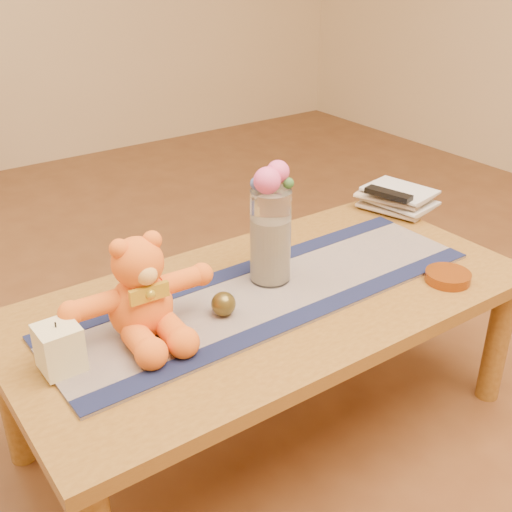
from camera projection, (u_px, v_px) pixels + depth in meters
floor at (270, 424)px, 1.92m from camera, size 5.50×5.50×0.00m
coffee_table_top at (271, 301)px, 1.72m from camera, size 1.40×0.70×0.04m
table_leg_fr at (497, 342)px, 1.94m from camera, size 0.07×0.07×0.41m
table_leg_bl at (12, 399)px, 1.70m from camera, size 0.07×0.07×0.41m
table_leg_br at (363, 268)px, 2.36m from camera, size 0.07×0.07×0.41m
persian_runner at (269, 293)px, 1.71m from camera, size 1.20×0.36×0.01m
runner_border_near at (304, 315)px, 1.60m from camera, size 1.20×0.07×0.00m
runner_border_far at (238, 270)px, 1.81m from camera, size 1.20×0.07×0.00m
teddy_bear at (139, 287)px, 1.49m from camera, size 0.37×0.31×0.24m
pillar_candle at (59, 348)px, 1.39m from camera, size 0.09×0.09×0.11m
candle_wick at (55, 325)px, 1.36m from camera, size 0.00×0.00×0.01m
glass_vase at (270, 236)px, 1.71m from camera, size 0.11×0.11×0.26m
potpourri_fill at (270, 249)px, 1.73m from camera, size 0.09×0.09×0.18m
rose_left at (267, 181)px, 1.62m from camera, size 0.07×0.07×0.07m
rose_right at (278, 172)px, 1.65m from camera, size 0.06×0.06×0.06m
blue_flower_back at (266, 176)px, 1.67m from camera, size 0.04×0.04×0.04m
blue_flower_side at (257, 183)px, 1.64m from camera, size 0.04×0.04×0.04m
leaf_sprig at (288, 183)px, 1.65m from camera, size 0.03×0.03×0.03m
bronze_ball at (223, 304)px, 1.59m from camera, size 0.07×0.07×0.06m
book_bottom at (384, 214)px, 2.16m from camera, size 0.22×0.26×0.02m
book_lower at (386, 208)px, 2.16m from camera, size 0.20×0.25×0.02m
book_upper at (383, 204)px, 2.14m from camera, size 0.23×0.27×0.02m
book_top at (386, 198)px, 2.14m from camera, size 0.20×0.25×0.02m
tv_remote at (388, 194)px, 2.12m from camera, size 0.08×0.17×0.02m
amber_dish at (448, 277)px, 1.77m from camera, size 0.16×0.16×0.03m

